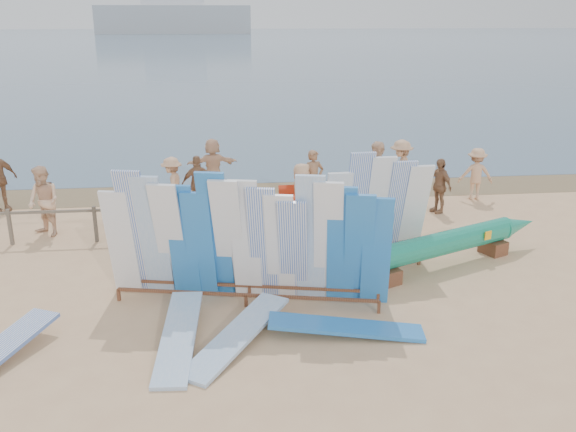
{
  "coord_description": "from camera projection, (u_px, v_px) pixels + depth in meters",
  "views": [
    {
      "loc": [
        1.16,
        -11.45,
        5.29
      ],
      "look_at": [
        2.54,
        1.28,
        1.06
      ],
      "focal_mm": 38.0,
      "sensor_mm": 36.0,
      "label": 1
    }
  ],
  "objects": [
    {
      "name": "beachgoer_4",
      "position": [
        198.0,
        184.0,
        17.06
      ],
      "size": [
        0.99,
        0.55,
        1.6
      ],
      "primitive_type": "imported",
      "rotation": [
        0.0,
        0.0,
        3.3
      ],
      "color": "#8C6042",
      "rests_on": "ground"
    },
    {
      "name": "distant_ship",
      "position": [
        174.0,
        15.0,
        179.38
      ],
      "size": [
        45.0,
        8.0,
        14.0
      ],
      "color": "#999EA3",
      "rests_on": "ocean"
    },
    {
      "name": "vendor_table",
      "position": [
        267.0,
        256.0,
        13.12
      ],
      "size": [
        0.89,
        0.72,
        1.05
      ],
      "rotation": [
        0.0,
        0.0,
        0.22
      ],
      "color": "brown",
      "rests_on": "ground"
    },
    {
      "name": "ocean",
      "position": [
        214.0,
        41.0,
        133.18
      ],
      "size": [
        320.0,
        240.0,
        0.02
      ],
      "primitive_type": "cube",
      "color": "#425D77",
      "rests_on": "ground"
    },
    {
      "name": "beachgoer_2",
      "position": [
        44.0,
        202.0,
        15.13
      ],
      "size": [
        0.93,
        0.87,
        1.77
      ],
      "primitive_type": "imported",
      "rotation": [
        0.0,
        0.0,
        5.59
      ],
      "color": "beige",
      "rests_on": "ground"
    },
    {
      "name": "outrigger_canoe",
      "position": [
        444.0,
        245.0,
        13.28
      ],
      "size": [
        5.53,
        2.89,
        0.83
      ],
      "rotation": [
        0.0,
        0.0,
        0.43
      ],
      "color": "brown",
      "rests_on": "ground"
    },
    {
      "name": "wet_sand_strip",
      "position": [
        188.0,
        192.0,
        19.15
      ],
      "size": [
        40.0,
        2.6,
        0.01
      ],
      "primitive_type": "cube",
      "color": "olive",
      "rests_on": "ground"
    },
    {
      "name": "flat_board_d",
      "position": [
        346.0,
        334.0,
        10.61
      ],
      "size": [
        2.75,
        0.92,
        0.29
      ],
      "primitive_type": "cube",
      "rotation": [
        0.08,
        0.0,
        1.43
      ],
      "color": "blue",
      "rests_on": "ground"
    },
    {
      "name": "stroller",
      "position": [
        288.0,
        210.0,
        16.07
      ],
      "size": [
        0.55,
        0.76,
        1.0
      ],
      "rotation": [
        0.0,
        0.0,
        0.06
      ],
      "color": "red",
      "rests_on": "ground"
    },
    {
      "name": "main_surfboard_rack",
      "position": [
        246.0,
        244.0,
        11.45
      ],
      "size": [
        5.4,
        1.71,
        2.67
      ],
      "rotation": [
        0.0,
        0.0,
        -0.21
      ],
      "color": "brown",
      "rests_on": "ground"
    },
    {
      "name": "ground",
      "position": [
        170.0,
        289.0,
        12.35
      ],
      "size": [
        160.0,
        160.0,
        0.0
      ],
      "primitive_type": "plane",
      "color": "tan",
      "rests_on": "ground"
    },
    {
      "name": "beachgoer_8",
      "position": [
        378.0,
        175.0,
        17.44
      ],
      "size": [
        1.02,
        0.76,
        1.9
      ],
      "primitive_type": "imported",
      "rotation": [
        0.0,
        0.0,
        5.9
      ],
      "color": "beige",
      "rests_on": "ground"
    },
    {
      "name": "beachgoer_10",
      "position": [
        439.0,
        186.0,
        16.98
      ],
      "size": [
        0.71,
        0.99,
        1.55
      ],
      "primitive_type": "imported",
      "rotation": [
        0.0,
        0.0,
        5.11
      ],
      "color": "#8C6042",
      "rests_on": "ground"
    },
    {
      "name": "beach_chair_right",
      "position": [
        236.0,
        215.0,
        16.23
      ],
      "size": [
        0.7,
        0.71,
        0.8
      ],
      "rotation": [
        0.0,
        0.0,
        0.56
      ],
      "color": "red",
      "rests_on": "ground"
    },
    {
      "name": "beach_chair_left",
      "position": [
        241.0,
        218.0,
        15.84
      ],
      "size": [
        0.58,
        0.6,
        0.92
      ],
      "rotation": [
        0.0,
        0.0,
        -0.01
      ],
      "color": "red",
      "rests_on": "ground"
    },
    {
      "name": "beachgoer_7",
      "position": [
        314.0,
        179.0,
        17.39
      ],
      "size": [
        0.69,
        0.53,
        1.68
      ],
      "primitive_type": "imported",
      "rotation": [
        0.0,
        0.0,
        0.36
      ],
      "color": "#8C6042",
      "rests_on": "ground"
    },
    {
      "name": "beachgoer_9",
      "position": [
        401.0,
        170.0,
        18.08
      ],
      "size": [
        0.67,
        1.24,
        1.83
      ],
      "primitive_type": "imported",
      "rotation": [
        0.0,
        0.0,
        4.55
      ],
      "color": "tan",
      "rests_on": "ground"
    },
    {
      "name": "beachgoer_5",
      "position": [
        213.0,
        165.0,
        18.95
      ],
      "size": [
        1.63,
        0.74,
        1.7
      ],
      "primitive_type": "imported",
      "rotation": [
        0.0,
        0.0,
        3.29
      ],
      "color": "beige",
      "rests_on": "ground"
    },
    {
      "name": "fence",
      "position": [
        178.0,
        214.0,
        14.99
      ],
      "size": [
        12.08,
        0.08,
        0.9
      ],
      "color": "#675C4E",
      "rests_on": "ground"
    },
    {
      "name": "side_surfboard_rack",
      "position": [
        377.0,
        213.0,
        13.26
      ],
      "size": [
        2.3,
        0.83,
        2.63
      ],
      "rotation": [
        0.0,
        0.0,
        0.05
      ],
      "color": "brown",
      "rests_on": "ground"
    },
    {
      "name": "beachgoer_extra_0",
      "position": [
        476.0,
        174.0,
        18.18
      ],
      "size": [
        1.08,
        0.63,
        1.56
      ],
      "primitive_type": "imported",
      "rotation": [
        0.0,
        0.0,
        2.92
      ],
      "color": "tan",
      "rests_on": "ground"
    },
    {
      "name": "beachgoer_3",
      "position": [
        172.0,
        185.0,
        16.92
      ],
      "size": [
        0.58,
        1.08,
        1.59
      ],
      "primitive_type": "imported",
      "rotation": [
        0.0,
        0.0,
        4.56
      ],
      "color": "tan",
      "rests_on": "ground"
    },
    {
      "name": "beachgoer_6",
      "position": [
        302.0,
        195.0,
        15.81
      ],
      "size": [
        0.43,
        0.84,
        1.69
      ],
      "primitive_type": "imported",
      "rotation": [
        0.0,
        0.0,
        1.53
      ],
      "color": "tan",
      "rests_on": "ground"
    },
    {
      "name": "flat_board_a",
      "position": [
        180.0,
        345.0,
        10.29
      ],
      "size": [
        0.73,
        2.72,
        0.35
      ],
      "primitive_type": "cube",
      "rotation": [
        0.1,
        0.0,
        -0.06
      ],
      "color": "#8AB1DD",
      "rests_on": "ground"
    },
    {
      "name": "flat_board_b",
      "position": [
        238.0,
        344.0,
        10.32
      ],
      "size": [
        1.96,
        2.55,
        0.33
      ],
      "primitive_type": "cube",
      "rotation": [
        0.1,
        0.0,
        -0.59
      ],
      "color": "#8AB1DD",
      "rests_on": "ground"
    }
  ]
}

